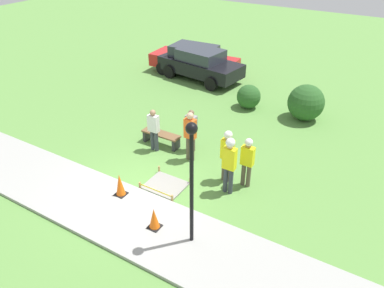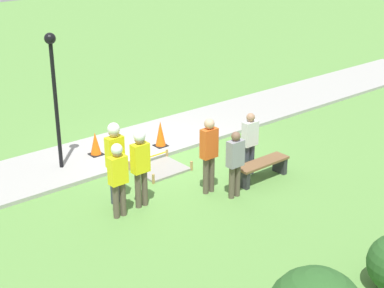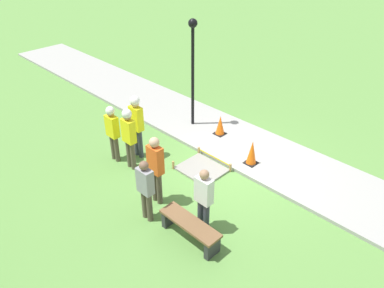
# 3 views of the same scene
# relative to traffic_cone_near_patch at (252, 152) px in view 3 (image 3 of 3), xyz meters

# --- Properties ---
(ground_plane) EXTENTS (60.00, 60.00, 0.00)m
(ground_plane) POSITION_rel_traffic_cone_near_patch_xyz_m (0.29, 0.54, -0.46)
(ground_plane) COLOR #5B8E42
(sidewalk) EXTENTS (28.00, 2.42, 0.10)m
(sidewalk) POSITION_rel_traffic_cone_near_patch_xyz_m (0.29, -0.67, -0.41)
(sidewalk) COLOR #9E9E99
(sidewalk) RESTS_ON ground_plane
(wet_concrete_patch) EXTENTS (1.28, 1.09, 0.25)m
(wet_concrete_patch) POSITION_rel_traffic_cone_near_patch_xyz_m (0.86, 1.14, -0.43)
(wet_concrete_patch) COLOR gray
(wet_concrete_patch) RESTS_ON ground_plane
(traffic_cone_near_patch) EXTENTS (0.34, 0.34, 0.74)m
(traffic_cone_near_patch) POSITION_rel_traffic_cone_near_patch_xyz_m (0.00, 0.00, 0.00)
(traffic_cone_near_patch) COLOR black
(traffic_cone_near_patch) RESTS_ON sidewalk
(traffic_cone_far_patch) EXTENTS (0.34, 0.34, 0.64)m
(traffic_cone_far_patch) POSITION_rel_traffic_cone_near_patch_xyz_m (1.73, -0.62, -0.05)
(traffic_cone_far_patch) COLOR black
(traffic_cone_far_patch) RESTS_ON sidewalk
(park_bench) EXTENTS (1.53, 0.44, 0.49)m
(park_bench) POSITION_rel_traffic_cone_near_patch_xyz_m (-0.75, 3.21, -0.13)
(park_bench) COLOR #2D2D33
(park_bench) RESTS_ON ground_plane
(worker_supervisor) EXTENTS (0.40, 0.28, 1.95)m
(worker_supervisor) POSITION_rel_traffic_cone_near_patch_xyz_m (2.70, 1.92, 0.73)
(worker_supervisor) COLOR #383D47
(worker_supervisor) RESTS_ON ground_plane
(worker_assistant) EXTENTS (0.40, 0.25, 1.73)m
(worker_assistant) POSITION_rel_traffic_cone_near_patch_xyz_m (3.03, 2.53, 0.56)
(worker_assistant) COLOR brown
(worker_assistant) RESTS_ON ground_plane
(worker_trainee) EXTENTS (0.40, 0.27, 1.85)m
(worker_trainee) POSITION_rel_traffic_cone_near_patch_xyz_m (2.38, 2.44, 0.65)
(worker_trainee) COLOR brown
(worker_trainee) RESTS_ON ground_plane
(bystander_in_orange_shirt) EXTENTS (0.40, 0.25, 1.87)m
(bystander_in_orange_shirt) POSITION_rel_traffic_cone_near_patch_xyz_m (0.74, 2.88, 0.61)
(bystander_in_orange_shirt) COLOR brown
(bystander_in_orange_shirt) RESTS_ON ground_plane
(bystander_in_gray_shirt) EXTENTS (0.40, 0.22, 1.64)m
(bystander_in_gray_shirt) POSITION_rel_traffic_cone_near_patch_xyz_m (-0.73, 2.77, 0.46)
(bystander_in_gray_shirt) COLOR #383D47
(bystander_in_gray_shirt) RESTS_ON ground_plane
(bystander_in_white_shirt) EXTENTS (0.40, 0.22, 1.64)m
(bystander_in_white_shirt) POSITION_rel_traffic_cone_near_patch_xyz_m (0.43, 3.45, 0.46)
(bystander_in_white_shirt) COLOR brown
(bystander_in_white_shirt) RESTS_ON ground_plane
(lamppost_near) EXTENTS (0.28, 0.28, 3.49)m
(lamppost_near) POSITION_rel_traffic_cone_near_patch_xyz_m (2.84, -0.50, 1.96)
(lamppost_near) COLOR black
(lamppost_near) RESTS_ON sidewalk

